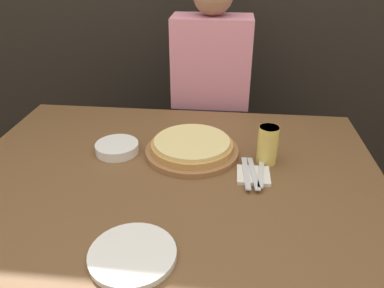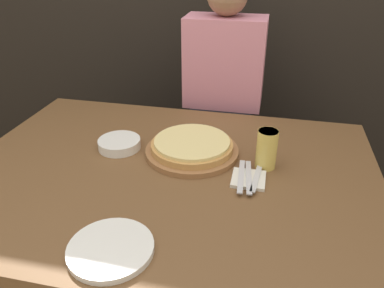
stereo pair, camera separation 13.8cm
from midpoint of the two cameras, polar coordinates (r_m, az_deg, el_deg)
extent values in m
cube|color=brown|center=(1.52, -5.54, -16.12)|extent=(1.44, 1.06, 0.74)
cylinder|color=#99663D|center=(1.39, -2.83, -1.16)|extent=(0.35, 0.35, 0.02)
cylinder|color=tan|center=(1.38, -2.85, -0.37)|extent=(0.30, 0.30, 0.02)
cylinder|color=#EAD184|center=(1.37, -2.87, 0.29)|extent=(0.28, 0.28, 0.01)
cylinder|color=#E5C65B|center=(1.32, 8.56, -0.23)|extent=(0.07, 0.07, 0.14)
cylinder|color=white|center=(1.29, 8.75, 2.15)|extent=(0.07, 0.07, 0.02)
cylinder|color=white|center=(1.00, -13.15, -16.26)|extent=(0.22, 0.22, 0.02)
cylinder|color=white|center=(1.44, -14.05, -0.64)|extent=(0.16, 0.16, 0.04)
cube|color=silver|center=(1.27, 6.27, -4.83)|extent=(0.11, 0.11, 0.01)
cube|color=silver|center=(1.26, 5.15, -4.46)|extent=(0.03, 0.20, 0.00)
cube|color=silver|center=(1.26, 6.29, -4.51)|extent=(0.04, 0.20, 0.00)
cube|color=silver|center=(1.26, 7.43, -4.57)|extent=(0.03, 0.17, 0.00)
cube|color=#33333D|center=(2.06, 0.68, -2.96)|extent=(0.30, 0.20, 0.72)
cube|color=pink|center=(1.83, 0.79, 12.44)|extent=(0.37, 0.20, 0.42)
camera|label=1|loc=(0.07, -92.86, -1.56)|focal=35.00mm
camera|label=2|loc=(0.07, 87.14, 1.56)|focal=35.00mm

